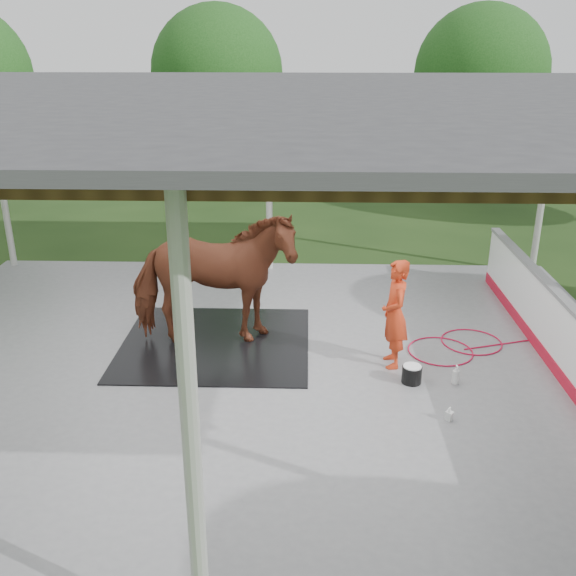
{
  "coord_description": "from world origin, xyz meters",
  "views": [
    {
      "loc": [
        0.82,
        -8.58,
        4.73
      ],
      "look_at": [
        0.54,
        0.37,
        1.26
      ],
      "focal_mm": 40.0,
      "sensor_mm": 36.0,
      "label": 1
    }
  ],
  "objects_px": {
    "handler": "(395,314)",
    "wash_bucket": "(412,374)",
    "horse": "(213,279)",
    "dasher_board": "(564,343)"
  },
  "relations": [
    {
      "from": "handler",
      "to": "wash_bucket",
      "type": "distance_m",
      "value": 0.93
    },
    {
      "from": "wash_bucket",
      "to": "handler",
      "type": "bearing_deg",
      "value": 111.41
    },
    {
      "from": "horse",
      "to": "dasher_board",
      "type": "bearing_deg",
      "value": -105.69
    },
    {
      "from": "horse",
      "to": "wash_bucket",
      "type": "xyz_separation_m",
      "value": [
        3.04,
        -1.19,
        -0.99
      ]
    },
    {
      "from": "horse",
      "to": "handler",
      "type": "relative_size",
      "value": 1.55
    },
    {
      "from": "horse",
      "to": "wash_bucket",
      "type": "bearing_deg",
      "value": -117.25
    },
    {
      "from": "dasher_board",
      "to": "wash_bucket",
      "type": "distance_m",
      "value": 2.29
    },
    {
      "from": "handler",
      "to": "wash_bucket",
      "type": "bearing_deg",
      "value": 16.05
    },
    {
      "from": "handler",
      "to": "wash_bucket",
      "type": "height_order",
      "value": "handler"
    },
    {
      "from": "dasher_board",
      "to": "horse",
      "type": "distance_m",
      "value": 5.39
    }
  ]
}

